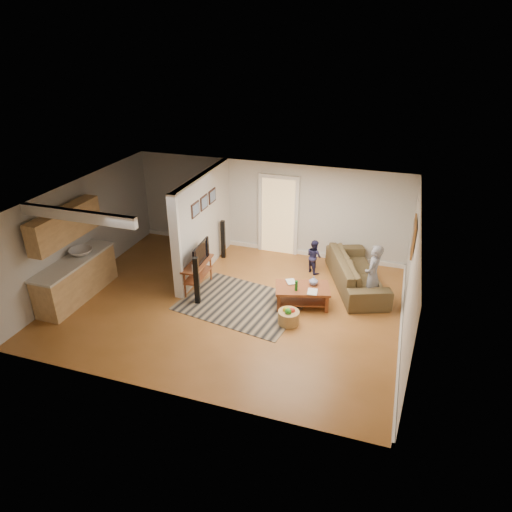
# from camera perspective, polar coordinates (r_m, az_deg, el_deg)

# --- Properties ---
(ground) EXTENTS (7.50, 7.50, 0.00)m
(ground) POSITION_cam_1_polar(r_m,az_deg,el_deg) (10.41, -3.27, -5.92)
(ground) COLOR brown
(ground) RESTS_ON ground
(room_shell) EXTENTS (7.54, 6.02, 2.52)m
(room_shell) POSITION_cam_1_polar(r_m,az_deg,el_deg) (10.47, -8.09, 3.05)
(room_shell) COLOR beige
(room_shell) RESTS_ON ground
(area_rug) EXTENTS (2.91, 2.33, 0.01)m
(area_rug) POSITION_cam_1_polar(r_m,az_deg,el_deg) (10.39, -1.87, -5.93)
(area_rug) COLOR black
(area_rug) RESTS_ON ground
(sofa) EXTENTS (1.83, 2.69, 0.73)m
(sofa) POSITION_cam_1_polar(r_m,az_deg,el_deg) (11.35, 12.27, -3.60)
(sofa) COLOR #4A4325
(sofa) RESTS_ON ground
(coffee_table) EXTENTS (1.33, 0.99, 0.70)m
(coffee_table) POSITION_cam_1_polar(r_m,az_deg,el_deg) (10.21, 5.90, -4.36)
(coffee_table) COLOR brown
(coffee_table) RESTS_ON ground
(tv_console) EXTENTS (0.45, 1.11, 0.94)m
(tv_console) POSITION_cam_1_polar(r_m,az_deg,el_deg) (10.75, -7.28, -1.17)
(tv_console) COLOR brown
(tv_console) RESTS_ON ground
(speaker_left) EXTENTS (0.14, 0.14, 1.14)m
(speaker_left) POSITION_cam_1_polar(r_m,az_deg,el_deg) (10.21, -7.44, -3.10)
(speaker_left) COLOR black
(speaker_left) RESTS_ON ground
(speaker_right) EXTENTS (0.12, 0.12, 1.06)m
(speaker_right) POSITION_cam_1_polar(r_m,az_deg,el_deg) (12.24, -4.13, 2.08)
(speaker_right) COLOR black
(speaker_right) RESTS_ON ground
(toy_basket) EXTENTS (0.45, 0.45, 0.40)m
(toy_basket) POSITION_cam_1_polar(r_m,az_deg,el_deg) (9.67, 4.09, -7.57)
(toy_basket) COLOR olive
(toy_basket) RESTS_ON ground
(child) EXTENTS (0.47, 0.60, 1.45)m
(child) POSITION_cam_1_polar(r_m,az_deg,el_deg) (10.70, 13.92, -5.78)
(child) COLOR gray
(child) RESTS_ON ground
(toddler) EXTENTS (0.54, 0.53, 0.88)m
(toddler) POSITION_cam_1_polar(r_m,az_deg,el_deg) (11.79, 7.13, -1.96)
(toddler) COLOR #212044
(toddler) RESTS_ON ground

